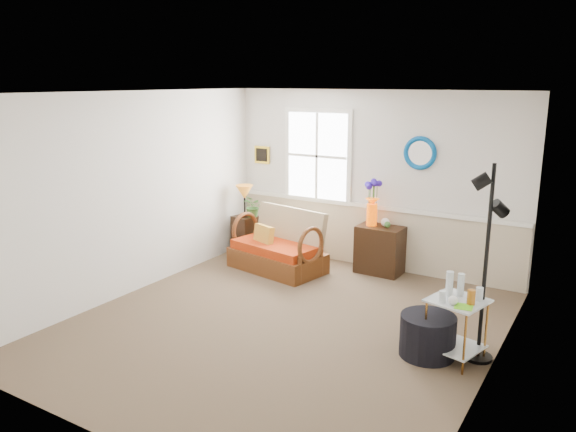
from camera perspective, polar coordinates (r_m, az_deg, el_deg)
The scene contains 19 objects.
floor at distance 6.54m, azimuth -0.55°, elevation -10.99°, with size 4.50×5.00×0.01m, color brown.
ceiling at distance 5.95m, azimuth -0.61°, elevation 12.43°, with size 4.50×5.00×0.01m, color white.
walls at distance 6.11m, azimuth -0.58°, elevation 0.16°, with size 4.51×5.01×2.60m.
wainscot at distance 8.47m, azimuth 8.31°, elevation -2.10°, with size 4.46×0.02×0.90m, color #BFAF91.
chair_rail at distance 8.35m, azimuth 8.39°, elevation 0.99°, with size 4.46×0.04×0.06m, color white.
window at distance 8.61m, azimuth 3.00°, elevation 6.10°, with size 1.14×0.06×1.44m, color white, non-canonical shape.
picture at distance 9.15m, azimuth -2.64°, elevation 6.23°, with size 0.28×0.03×0.28m, color gold.
mirror at distance 7.98m, azimuth 13.28°, elevation 6.25°, with size 0.47×0.47×0.07m, color #0156A4.
loveseat at distance 8.20m, azimuth -1.12°, elevation -2.52°, with size 1.36×0.77×0.89m, color brown, non-canonical shape.
throw_pillow at distance 8.24m, azimuth -2.51°, elevation -2.23°, with size 0.37×0.09×0.37m, color #BD6422, non-canonical shape.
lamp_stand at distance 9.04m, azimuth -4.28°, elevation -1.91°, with size 0.35×0.35×0.62m, color black, non-canonical shape.
table_lamp at distance 8.89m, azimuth -4.44°, elevation 1.54°, with size 0.28×0.28×0.50m, color orange, non-canonical shape.
potted_plant at distance 8.86m, azimuth -3.54°, elevation 0.74°, with size 0.31×0.35×0.27m, color #407533.
cabinet at distance 8.21m, azimuth 9.30°, elevation -3.40°, with size 0.64×0.41×0.69m, color black, non-canonical shape.
flower_vase at distance 8.10m, azimuth 8.55°, elevation 1.33°, with size 0.19×0.19×0.66m, color #F75000, non-canonical shape.
side_table at distance 5.91m, azimuth 16.66°, elevation -11.02°, with size 0.50×0.50×0.64m, color #A26A28, non-canonical shape.
tabletop_items at distance 5.72m, azimuth 17.17°, elevation -7.08°, with size 0.41×0.41×0.25m, color silver, non-canonical shape.
floor_lamp at distance 5.76m, azimuth 19.44°, elevation -4.71°, with size 0.29×0.29×1.98m, color black, non-canonical shape.
ottoman at distance 5.96m, azimuth 13.99°, elevation -11.71°, with size 0.56×0.56×0.43m, color black.
Camera 1 is at (3.13, -5.05, 2.72)m, focal length 35.00 mm.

